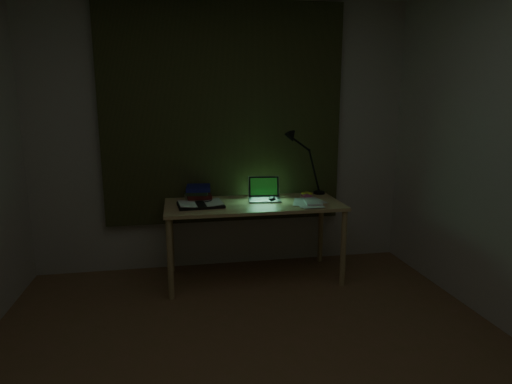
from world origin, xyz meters
The scene contains 11 objects.
wall_back centered at (0.00, 2.00, 1.25)m, with size 3.50×0.00×2.50m, color beige.
curtain centered at (0.00, 1.96, 1.45)m, with size 2.20×0.06×2.00m, color #30351A.
desk centered at (0.21, 1.59, 0.35)m, with size 1.53×0.67×0.70m, color tan, non-canonical shape.
laptop centered at (0.32, 1.65, 0.80)m, with size 0.28×0.32×0.20m, color #A6A6AB, non-canonical shape.
open_textbook centered at (-0.26, 1.55, 0.71)m, with size 0.38×0.27×0.03m, color silver, non-canonical shape.
book_stack centered at (-0.27, 1.77, 0.77)m, with size 0.21×0.25×0.13m, color silver, non-canonical shape.
loose_papers centered at (0.66, 1.47, 0.71)m, with size 0.31×0.32×0.02m, color silver, non-canonical shape.
mouse centered at (0.38, 1.63, 0.72)m, with size 0.06×0.10×0.04m, color black.
sticky_yellow centered at (0.77, 1.85, 0.71)m, with size 0.08×0.08×0.02m, color #FFF535.
sticky_pink centered at (0.74, 1.75, 0.71)m, with size 0.08×0.08×0.02m, color #E95A9A.
desk_lamp centered at (0.89, 1.85, 0.99)m, with size 0.39×0.30×0.58m, color black, non-canonical shape.
Camera 1 is at (-0.43, -2.00, 1.55)m, focal length 30.00 mm.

